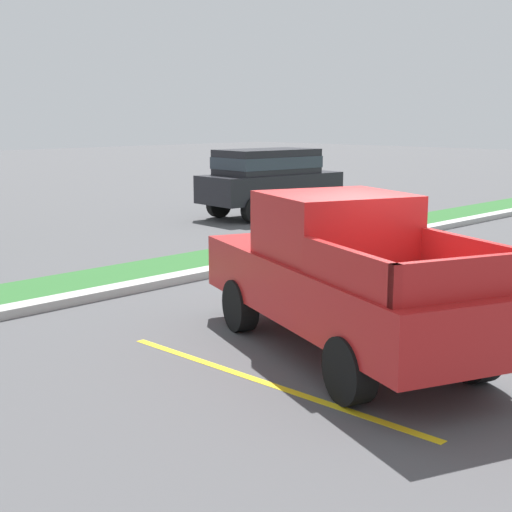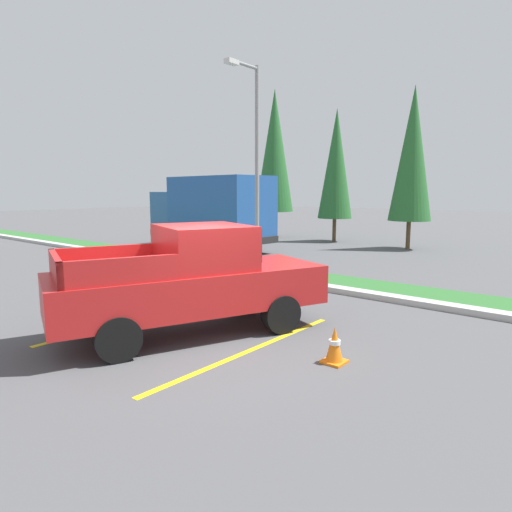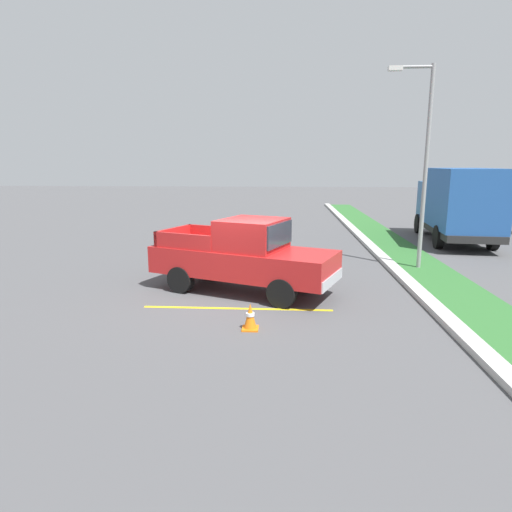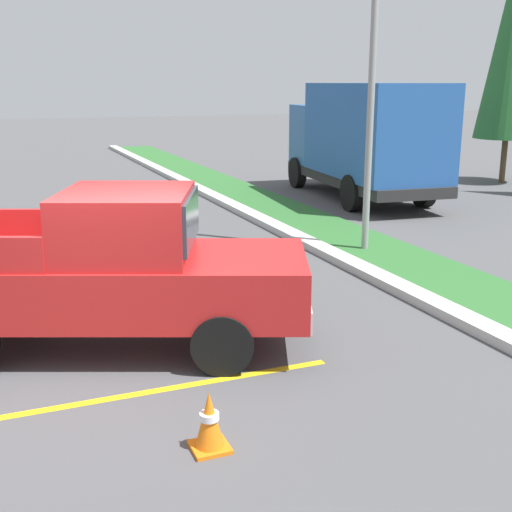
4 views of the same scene
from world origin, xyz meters
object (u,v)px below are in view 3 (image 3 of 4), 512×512
at_px(cargo_truck_distant, 458,203).
at_px(pickup_truck_main, 244,256).
at_px(traffic_cone, 250,317).
at_px(street_light, 422,154).

bearing_deg(cargo_truck_distant, pickup_truck_main, -46.16).
height_order(pickup_truck_main, traffic_cone, pickup_truck_main).
height_order(pickup_truck_main, street_light, street_light).
xyz_separation_m(cargo_truck_distant, street_light, (5.50, -3.40, 2.06)).
relative_size(cargo_truck_distant, street_light, 1.04).
relative_size(street_light, traffic_cone, 11.21).
height_order(pickup_truck_main, cargo_truck_distant, cargo_truck_distant).
bearing_deg(cargo_truck_distant, street_light, -31.70).
distance_m(street_light, traffic_cone, 8.84).
bearing_deg(pickup_truck_main, traffic_cone, 7.45).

